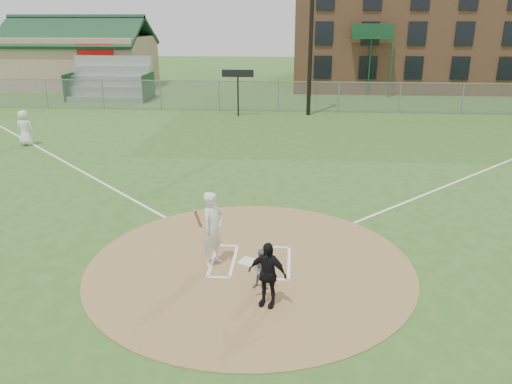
# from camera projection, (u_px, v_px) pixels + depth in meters

# --- Properties ---
(ground) EXTENTS (140.00, 140.00, 0.00)m
(ground) POSITION_uv_depth(u_px,v_px,m) (250.00, 265.00, 12.93)
(ground) COLOR #2F5A1E
(ground) RESTS_ON ground
(dirt_circle) EXTENTS (8.40, 8.40, 0.02)m
(dirt_circle) POSITION_uv_depth(u_px,v_px,m) (250.00, 264.00, 12.93)
(dirt_circle) COLOR #9A7848
(dirt_circle) RESTS_ON ground
(home_plate) EXTENTS (0.58, 0.58, 0.03)m
(home_plate) POSITION_uv_depth(u_px,v_px,m) (248.00, 262.00, 13.02)
(home_plate) COLOR silver
(home_plate) RESTS_ON dirt_circle
(foul_line_first) EXTENTS (17.04, 17.04, 0.01)m
(foul_line_first) POSITION_uv_depth(u_px,v_px,m) (484.00, 171.00, 20.76)
(foul_line_first) COLOR white
(foul_line_first) RESTS_ON ground
(foul_line_third) EXTENTS (17.04, 17.04, 0.01)m
(foul_line_third) POSITION_uv_depth(u_px,v_px,m) (65.00, 162.00, 22.02)
(foul_line_third) COLOR white
(foul_line_third) RESTS_ON ground
(catcher) EXTENTS (0.53, 0.43, 1.00)m
(catcher) POSITION_uv_depth(u_px,v_px,m) (263.00, 269.00, 11.61)
(catcher) COLOR slate
(catcher) RESTS_ON dirt_circle
(umpire) EXTENTS (0.96, 0.62, 1.51)m
(umpire) POSITION_uv_depth(u_px,v_px,m) (267.00, 274.00, 10.87)
(umpire) COLOR black
(umpire) RESTS_ON dirt_circle
(ondeck_player) EXTENTS (0.86, 0.56, 1.74)m
(ondeck_player) POSITION_uv_depth(u_px,v_px,m) (25.00, 128.00, 24.64)
(ondeck_player) COLOR white
(ondeck_player) RESTS_ON ground
(batters_boxes) EXTENTS (2.08, 1.88, 0.01)m
(batters_boxes) POSITION_uv_depth(u_px,v_px,m) (251.00, 261.00, 13.06)
(batters_boxes) COLOR white
(batters_boxes) RESTS_ON dirt_circle
(batter_at_plate) EXTENTS (0.76, 1.13, 1.96)m
(batter_at_plate) POSITION_uv_depth(u_px,v_px,m) (213.00, 229.00, 12.61)
(batter_at_plate) COLOR silver
(batter_at_plate) RESTS_ON dirt_circle
(outfield_fence) EXTENTS (56.08, 0.08, 2.03)m
(outfield_fence) POSITION_uv_depth(u_px,v_px,m) (278.00, 97.00, 33.27)
(outfield_fence) COLOR slate
(outfield_fence) RESTS_ON ground
(bleachers) EXTENTS (6.08, 3.20, 3.20)m
(bleachers) POSITION_uv_depth(u_px,v_px,m) (109.00, 79.00, 37.94)
(bleachers) COLOR #B7BABF
(bleachers) RESTS_ON ground
(clubhouse) EXTENTS (12.20, 8.71, 6.23)m
(clubhouse) POSITION_uv_depth(u_px,v_px,m) (81.00, 60.00, 44.41)
(clubhouse) COLOR tan
(clubhouse) RESTS_ON ground
(light_pole) EXTENTS (1.20, 0.30, 12.22)m
(light_pole) POSITION_uv_depth(u_px,v_px,m) (312.00, 7.00, 30.33)
(light_pole) COLOR black
(light_pole) RESTS_ON ground
(scoreboard_sign) EXTENTS (2.00, 0.10, 2.93)m
(scoreboard_sign) POSITION_uv_depth(u_px,v_px,m) (238.00, 78.00, 31.30)
(scoreboard_sign) COLOR black
(scoreboard_sign) RESTS_ON ground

